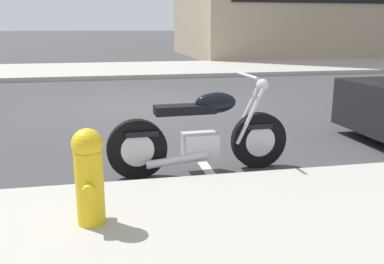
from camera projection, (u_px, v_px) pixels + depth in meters
name	position (u px, v px, depth m)	size (l,w,h in m)	color
ground_plane	(161.00, 106.00, 9.02)	(260.00, 260.00, 0.00)	#3D3D3F
parking_stall_stripe	(205.00, 165.00, 5.19)	(0.12, 2.20, 0.01)	silver
parked_motorcycle	(202.00, 136.00, 4.85)	(2.13, 0.62, 1.13)	black
fire_hydrant	(89.00, 174.00, 3.28)	(0.24, 0.36, 0.77)	gold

